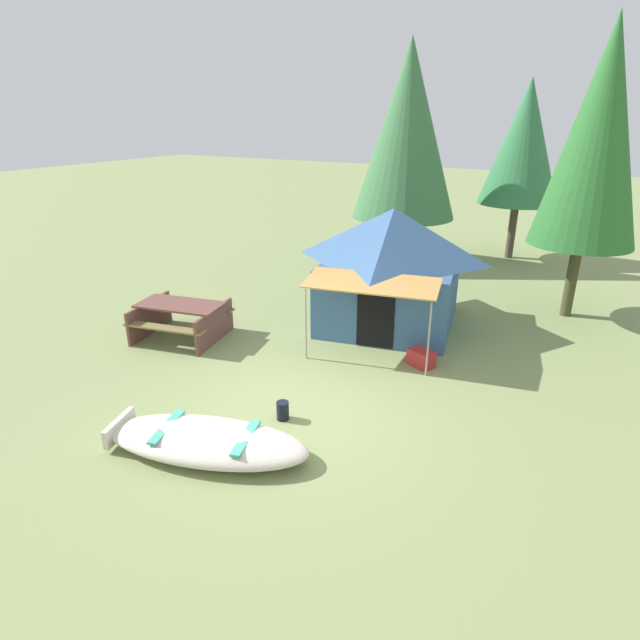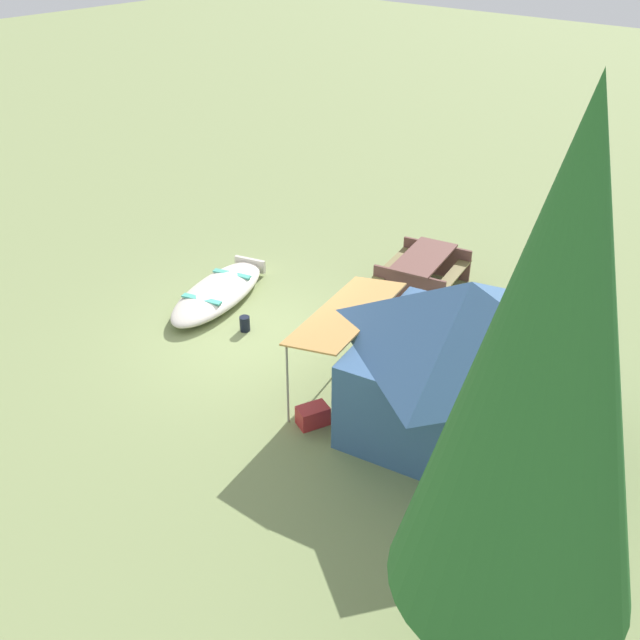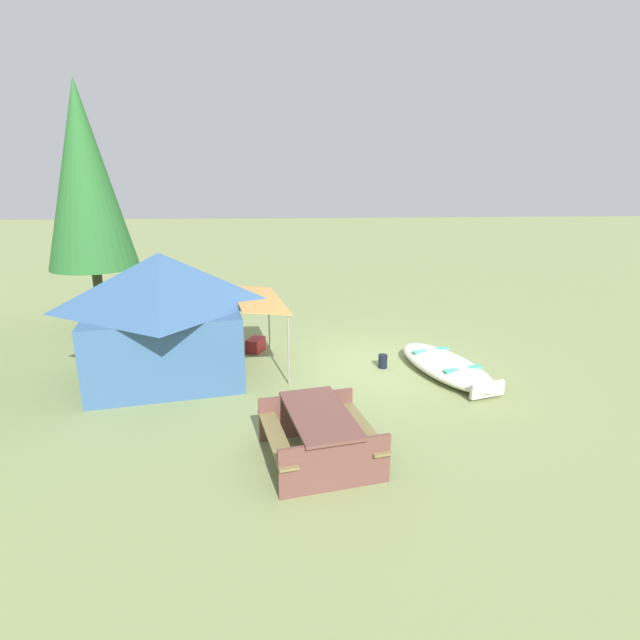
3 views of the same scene
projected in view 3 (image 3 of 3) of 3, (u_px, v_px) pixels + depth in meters
ground_plane at (368, 367)px, 11.18m from camera, size 80.00×80.00×0.00m
beached_rowboat at (446, 366)px, 10.72m from camera, size 3.18×1.94×0.38m
canvas_cabin_tent at (164, 314)px, 10.36m from camera, size 3.55×4.47×2.61m
picnic_table at (320, 430)px, 7.42m from camera, size 2.05×1.88×0.77m
cooler_box at (256, 345)px, 12.13m from camera, size 0.57×0.48×0.32m
fuel_can at (383, 361)px, 11.10m from camera, size 0.22×0.22×0.30m
pine_tree_far_center at (85, 177)px, 12.79m from camera, size 2.25×2.25×6.39m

